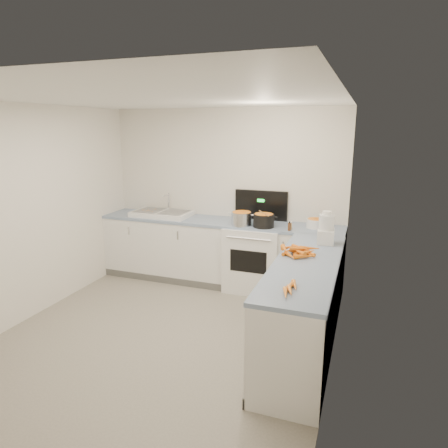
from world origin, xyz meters
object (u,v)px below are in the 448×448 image
(spice_jar, at_px, (290,226))
(sink, at_px, (162,213))
(steel_pot, at_px, (242,219))
(black_pot, at_px, (264,221))
(extract_bottle, at_px, (289,227))
(food_processor, at_px, (326,230))
(stove, at_px, (255,256))
(mixing_bowl, at_px, (316,223))

(spice_jar, bearing_deg, sink, 175.28)
(steel_pot, xyz_separation_m, black_pot, (0.31, 0.01, -0.00))
(black_pot, distance_m, spice_jar, 0.35)
(steel_pot, relative_size, spice_jar, 2.99)
(extract_bottle, relative_size, food_processor, 0.27)
(steel_pot, xyz_separation_m, spice_jar, (0.66, 0.00, -0.04))
(food_processor, bearing_deg, black_pot, 149.39)
(black_pot, distance_m, food_processor, 0.99)
(sink, distance_m, black_pot, 1.61)
(steel_pot, distance_m, spice_jar, 0.66)
(stove, bearing_deg, steel_pot, -136.32)
(sink, distance_m, extract_bottle, 1.97)
(extract_bottle, height_order, food_processor, food_processor)
(steel_pot, xyz_separation_m, mixing_bowl, (0.96, 0.21, -0.02))
(spice_jar, bearing_deg, stove, 163.84)
(black_pot, height_order, mixing_bowl, black_pot)
(sink, xyz_separation_m, extract_bottle, (1.96, -0.23, 0.01))
(stove, relative_size, mixing_bowl, 5.37)
(sink, distance_m, mixing_bowl, 2.26)
(stove, xyz_separation_m, food_processor, (1.00, -0.65, 0.63))
(black_pot, relative_size, extract_bottle, 2.75)
(mixing_bowl, distance_m, food_processor, 0.75)
(steel_pot, bearing_deg, extract_bottle, -5.75)
(mixing_bowl, relative_size, spice_jar, 2.73)
(sink, bearing_deg, stove, -0.62)
(stove, height_order, steel_pot, stove)
(steel_pot, height_order, food_processor, food_processor)
(black_pot, bearing_deg, steel_pot, -178.88)
(stove, height_order, black_pot, stove)
(steel_pot, bearing_deg, food_processor, -23.29)
(black_pot, distance_m, extract_bottle, 0.37)
(mixing_bowl, distance_m, extract_bottle, 0.41)
(black_pot, height_order, spice_jar, black_pot)
(mixing_bowl, height_order, spice_jar, mixing_bowl)
(sink, xyz_separation_m, food_processor, (2.45, -0.66, 0.12))
(black_pot, xyz_separation_m, food_processor, (0.85, -0.50, 0.08))
(extract_bottle, bearing_deg, mixing_bowl, 43.01)
(mixing_bowl, relative_size, extract_bottle, 2.53)
(mixing_bowl, bearing_deg, food_processor, -74.67)
(black_pot, distance_m, mixing_bowl, 0.69)
(steel_pot, bearing_deg, stove, 43.68)
(stove, xyz_separation_m, mixing_bowl, (0.81, 0.06, 0.52))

